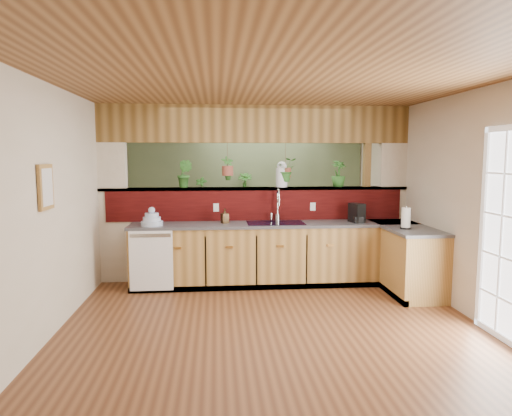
{
  "coord_description": "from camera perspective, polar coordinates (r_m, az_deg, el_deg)",
  "views": [
    {
      "loc": [
        -0.59,
        -5.46,
        1.85
      ],
      "look_at": [
        -0.06,
        0.7,
        1.15
      ],
      "focal_mm": 32.0,
      "sensor_mm": 36.0,
      "label": 1
    }
  ],
  "objects": [
    {
      "name": "pass_through_partition",
      "position": [
        6.87,
        0.25,
        0.95
      ],
      "size": [
        4.6,
        0.21,
        2.6
      ],
      "color": "beige",
      "rests_on": "ground"
    },
    {
      "name": "shelving_console",
      "position": [
        8.81,
        -4.22,
        -2.36
      ],
      "size": [
        1.62,
        1.0,
        1.05
      ],
      "primitive_type": "cube",
      "rotation": [
        0.0,
        0.0,
        -0.4
      ],
      "color": "black",
      "rests_on": "ground"
    },
    {
      "name": "shelf_plant_b",
      "position": [
        8.74,
        -1.42,
        2.74
      ],
      "size": [
        0.3,
        0.3,
        0.51
      ],
      "primitive_type": "imported",
      "rotation": [
        0.0,
        0.0,
        -0.05
      ],
      "color": "#296121",
      "rests_on": "shelving_console"
    },
    {
      "name": "header_beam",
      "position": [
        6.85,
        0.0,
        10.44
      ],
      "size": [
        4.6,
        0.15,
        0.55
      ],
      "primitive_type": "cube",
      "color": "brown",
      "rests_on": "ground"
    },
    {
      "name": "hanging_plant_b",
      "position": [
        6.89,
        3.71,
        6.05
      ],
      "size": [
        0.36,
        0.33,
        0.51
      ],
      "color": "brown",
      "rests_on": "header_beam"
    },
    {
      "name": "glass_jar",
      "position": [
        6.88,
        3.24,
        4.23
      ],
      "size": [
        0.17,
        0.17,
        0.39
      ],
      "color": "silver",
      "rests_on": "pass_through_ledge"
    },
    {
      "name": "dishwasher",
      "position": [
        6.34,
        -12.97,
        -6.41
      ],
      "size": [
        0.58,
        0.03,
        0.82
      ],
      "color": "white",
      "rests_on": "ground"
    },
    {
      "name": "wall_back",
      "position": [
        8.99,
        -1.19,
        2.96
      ],
      "size": [
        4.6,
        0.02,
        2.6
      ],
      "primitive_type": "cube",
      "color": "beige",
      "rests_on": "ground"
    },
    {
      "name": "sage_backwall",
      "position": [
        8.97,
        -1.18,
        2.95
      ],
      "size": [
        4.55,
        0.02,
        2.55
      ],
      "primitive_type": "cube",
      "color": "#60734E",
      "rests_on": "ground"
    },
    {
      "name": "french_door",
      "position": [
        5.11,
        29.23,
        -3.38
      ],
      "size": [
        0.06,
        1.02,
        2.16
      ],
      "primitive_type": "cube",
      "color": "white",
      "rests_on": "ground"
    },
    {
      "name": "wall_right",
      "position": [
        6.2,
        22.85,
        0.86
      ],
      "size": [
        0.02,
        7.0,
        2.6
      ],
      "primitive_type": "cube",
      "color": "beige",
      "rests_on": "ground"
    },
    {
      "name": "pass_through_ledge",
      "position": [
        6.85,
        0.0,
        2.45
      ],
      "size": [
        4.6,
        0.21,
        0.04
      ],
      "primitive_type": "cube",
      "color": "brown",
      "rests_on": "ground"
    },
    {
      "name": "ceiling",
      "position": [
        5.54,
        1.25,
        14.23
      ],
      "size": [
        4.6,
        7.0,
        0.01
      ],
      "primitive_type": "cube",
      "color": "brown",
      "rests_on": "ground"
    },
    {
      "name": "countertop",
      "position": [
        6.64,
        7.62,
        -5.79
      ],
      "size": [
        4.14,
        1.52,
        0.9
      ],
      "color": "olive",
      "rests_on": "ground"
    },
    {
      "name": "ledge_plant_right",
      "position": [
        7.06,
        10.26,
        4.25
      ],
      "size": [
        0.27,
        0.27,
        0.4
      ],
      "primitive_type": "imported",
      "rotation": [
        0.0,
        0.0,
        0.25
      ],
      "color": "#296121",
      "rests_on": "pass_through_ledge"
    },
    {
      "name": "coffee_maker",
      "position": [
        6.76,
        12.51,
        -0.7
      ],
      "size": [
        0.15,
        0.25,
        0.27
      ],
      "rotation": [
        0.0,
        0.0,
        0.31
      ],
      "color": "black",
      "rests_on": "countertop"
    },
    {
      "name": "paper_towel",
      "position": [
        6.33,
        18.23,
        -1.25
      ],
      "size": [
        0.14,
        0.14,
        0.3
      ],
      "color": "black",
      "rests_on": "countertop"
    },
    {
      "name": "soap_dispenser",
      "position": [
        6.53,
        -3.93,
        -0.99
      ],
      "size": [
        0.12,
        0.13,
        0.21
      ],
      "primitive_type": "imported",
      "rotation": [
        0.0,
        0.0,
        0.37
      ],
      "color": "#332312",
      "rests_on": "countertop"
    },
    {
      "name": "dish_stack",
      "position": [
        6.44,
        -12.89,
        -1.46
      ],
      "size": [
        0.3,
        0.3,
        0.26
      ],
      "color": "#AABBDB",
      "rests_on": "countertop"
    },
    {
      "name": "wall_front",
      "position": [
        2.12,
        11.62,
        -8.77
      ],
      "size": [
        4.6,
        0.02,
        2.6
      ],
      "primitive_type": "cube",
      "color": "beige",
      "rests_on": "ground"
    },
    {
      "name": "navy_sink",
      "position": [
        6.57,
        2.46,
        -2.55
      ],
      "size": [
        0.82,
        0.5,
        0.18
      ],
      "color": "black",
      "rests_on": "countertop"
    },
    {
      "name": "floor_plant",
      "position": [
        8.38,
        5.27,
        -3.53
      ],
      "size": [
        0.77,
        0.68,
        0.8
      ],
      "primitive_type": "imported",
      "rotation": [
        0.0,
        0.0,
        0.09
      ],
      "color": "#296121",
      "rests_on": "ground"
    },
    {
      "name": "ground",
      "position": [
        5.79,
        1.19,
        -12.16
      ],
      "size": [
        4.6,
        7.0,
        0.01
      ],
      "primitive_type": "cube",
      "color": "brown",
      "rests_on": "ground"
    },
    {
      "name": "ledge_plant_left",
      "position": [
        6.83,
        -8.89,
        4.25
      ],
      "size": [
        0.28,
        0.26,
        0.41
      ],
      "primitive_type": "imported",
      "rotation": [
        0.0,
        0.0,
        -0.43
      ],
      "color": "#296121",
      "rests_on": "pass_through_ledge"
    },
    {
      "name": "framed_print",
      "position": [
        4.96,
        -24.77,
        2.39
      ],
      "size": [
        0.04,
        0.35,
        0.45
      ],
      "color": "olive",
      "rests_on": "wall_left"
    },
    {
      "name": "wall_left",
      "position": [
        5.74,
        -22.23,
        0.48
      ],
      "size": [
        0.02,
        7.0,
        2.6
      ],
      "primitive_type": "cube",
      "color": "beige",
      "rests_on": "ground"
    },
    {
      "name": "faucet",
      "position": [
        6.68,
        2.72,
        0.53
      ],
      "size": [
        0.21,
        0.21,
        0.49
      ],
      "color": "#B7B7B2",
      "rests_on": "countertop"
    },
    {
      "name": "shelf_plant_a",
      "position": [
        8.73,
        -6.84,
        2.44
      ],
      "size": [
        0.26,
        0.21,
        0.44
      ],
      "primitive_type": "imported",
      "rotation": [
        0.0,
        0.0,
        -0.27
      ],
      "color": "#296121",
      "rests_on": "shelving_console"
    },
    {
      "name": "hanging_plant_a",
      "position": [
        6.81,
        -3.58,
        5.92
      ],
      "size": [
        0.22,
        0.18,
        0.48
      ],
      "color": "brown",
      "rests_on": "header_beam"
    }
  ]
}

